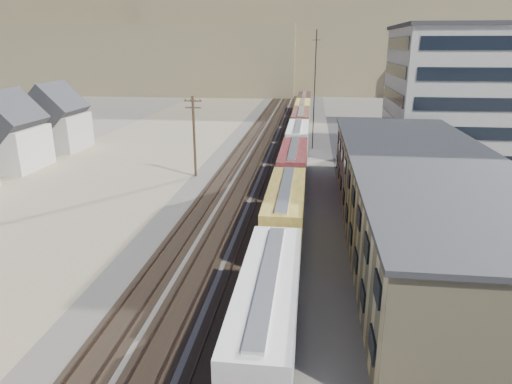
# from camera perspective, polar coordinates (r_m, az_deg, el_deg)

# --- Properties ---
(ballast_bed) EXTENTS (18.00, 200.00, 0.06)m
(ballast_bed) POSITION_cam_1_polar(r_m,az_deg,el_deg) (64.13, 1.63, 3.67)
(ballast_bed) COLOR #4C4742
(ballast_bed) RESTS_ON ground
(dirt_yard) EXTENTS (24.00, 180.00, 0.03)m
(dirt_yard) POSITION_cam_1_polar(r_m,az_deg,el_deg) (60.01, -18.70, 1.70)
(dirt_yard) COLOR #86795C
(dirt_yard) RESTS_ON ground
(asphalt_lot) EXTENTS (26.00, 120.00, 0.04)m
(asphalt_lot) POSITION_cam_1_polar(r_m,az_deg,el_deg) (52.10, 24.81, -1.41)
(asphalt_lot) COLOR #232326
(asphalt_lot) RESTS_ON ground
(rail_tracks) EXTENTS (11.40, 200.00, 0.24)m
(rail_tracks) POSITION_cam_1_polar(r_m,az_deg,el_deg) (64.16, 1.15, 3.76)
(rail_tracks) COLOR black
(rail_tracks) RESTS_ON ground
(freight_train) EXTENTS (3.00, 119.74, 4.46)m
(freight_train) POSITION_cam_1_polar(r_m,az_deg,el_deg) (59.96, 4.99, 5.32)
(freight_train) COLOR black
(freight_train) RESTS_ON ground
(warehouse) EXTENTS (12.40, 40.40, 7.25)m
(warehouse) POSITION_cam_1_polar(r_m,az_deg,el_deg) (39.94, 20.05, -0.88)
(warehouse) COLOR tan
(warehouse) RESTS_ON ground
(office_tower) EXTENTS (22.60, 18.60, 18.45)m
(office_tower) POSITION_cam_1_polar(r_m,az_deg,el_deg) (70.78, 25.73, 10.89)
(office_tower) COLOR #9E998E
(office_tower) RESTS_ON ground
(utility_pole_north) EXTENTS (2.20, 0.32, 10.00)m
(utility_pole_north) POSITION_cam_1_polar(r_m,az_deg,el_deg) (56.71, -7.74, 7.09)
(utility_pole_north) COLOR #382619
(utility_pole_north) RESTS_ON ground
(radio_mast) EXTENTS (1.20, 0.16, 18.00)m
(radio_mast) POSITION_cam_1_polar(r_m,az_deg,el_deg) (72.22, 7.32, 12.46)
(radio_mast) COLOR black
(radio_mast) RESTS_ON ground
(hills_north) EXTENTS (265.00, 80.00, 32.00)m
(hills_north) POSITION_cam_1_polar(r_m,az_deg,el_deg) (179.92, 5.41, 17.27)
(hills_north) COLOR brown
(hills_north) RESTS_ON ground
(parked_car_blue) EXTENTS (5.68, 6.57, 1.68)m
(parked_car_blue) POSITION_cam_1_polar(r_m,az_deg,el_deg) (67.11, 23.60, 3.52)
(parked_car_blue) COLOR navy
(parked_car_blue) RESTS_ON ground
(parked_car_far) EXTENTS (2.17, 4.18, 1.36)m
(parked_car_far) POSITION_cam_1_polar(r_m,az_deg,el_deg) (80.39, 27.52, 5.04)
(parked_car_far) COLOR white
(parked_car_far) RESTS_ON ground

